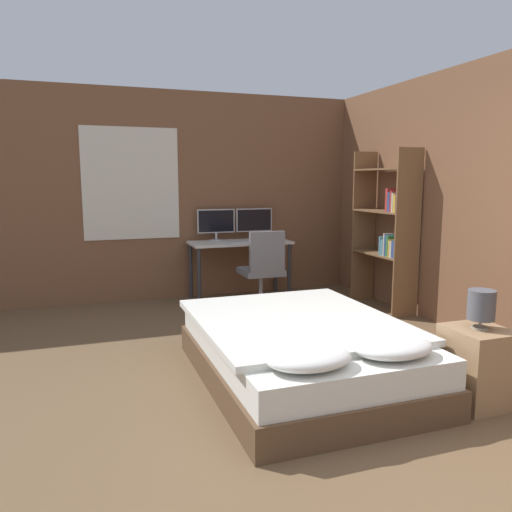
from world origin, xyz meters
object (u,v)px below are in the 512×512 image
Objects in this scene: keyboard at (244,242)px; bookshelf at (390,224)px; computer_mouse at (265,241)px; office_chair at (262,277)px; bedside_lamp at (481,306)px; nightstand at (477,366)px; desk at (240,249)px; bed at (301,351)px; monitor_right at (254,221)px; monitor_left at (216,222)px.

keyboard is 0.21× the size of bookshelf.
computer_mouse is 0.64m from office_chair.
bedside_lamp is 2.98m from office_chair.
nightstand is 1.39× the size of keyboard.
bedside_lamp is 0.21× the size of desk.
bed reaches higher than nightstand.
office_chair is at bearing -102.55° from monitor_right.
bed is 4.11× the size of monitor_right.
nightstand is 2.97m from office_chair.
office_chair is at bearing -80.58° from keyboard.
desk is 1.36× the size of office_chair.
office_chair reaches higher than nightstand.
bed is 2.85m from desk.
bedside_lamp is 3.63m from desk.
keyboard is at bearing -90.00° from desk.
nightstand is 3.48m from keyboard.
bedside_lamp is at bearing 180.00° from nightstand.
bookshelf is (0.89, 2.41, 0.77)m from nightstand.
bed is 2.68m from keyboard.
bed is 2.61m from bookshelf.
bookshelf is (1.49, -1.17, 0.38)m from desk.
monitor_left is 1.10m from office_chair.
monitor_left is at bearing 112.07° from office_chair.
office_chair reaches higher than bed.
office_chair is (-0.53, 2.92, -0.31)m from bedside_lamp.
bookshelf is at bearing 40.86° from bed.
monitor_right is at bearing 77.71° from bed.
bed is 1.08× the size of bookshelf.
bookshelf is at bearing -47.95° from monitor_right.
nightstand is 7.80× the size of computer_mouse.
monitor_left is 0.52m from keyboard.
office_chair is (-0.21, -0.47, -0.38)m from computer_mouse.
monitor_left is 0.53m from monitor_right.
bed is 2.74m from computer_mouse.
bedside_lamp is at bearing -79.81° from keyboard.
keyboard is 1.81m from bookshelf.
bed is 5.28× the size of keyboard.
desk is at bearing 141.99° from bookshelf.
office_chair is (-0.19, -0.85, -0.60)m from monitor_right.
bookshelf reaches higher than bedside_lamp.
bedside_lamp is at bearing -38.29° from bed.
monitor_right reaches higher than bedside_lamp.
bedside_lamp is at bearing -110.19° from bookshelf.
bedside_lamp is (0.99, -0.78, 0.47)m from bed.
bed is 1.35m from bedside_lamp.
keyboard reaches higher than nightstand.
monitor_right is at bearing 92.93° from computer_mouse.
desk is 0.37m from computer_mouse.
desk is at bearing -144.20° from monitor_right.
monitor_left reaches higher than bed.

